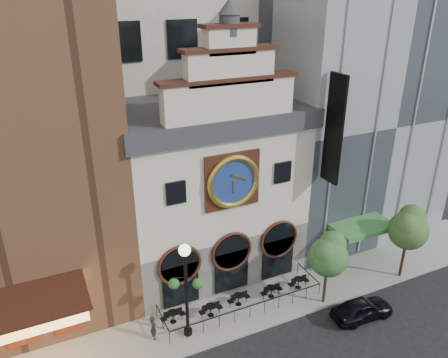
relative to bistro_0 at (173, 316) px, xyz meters
The scene contains 15 objects.
ground 5.39m from the bistro_0, 32.12° to the right, with size 120.00×120.00×0.00m, color black.
sidewalk 4.58m from the bistro_0, ahead, with size 44.00×5.00×0.15m, color gray.
clock_building 9.07m from the bistro_0, 47.64° to the left, with size 12.60×8.78×18.65m.
retail_building 21.19m from the bistro_0, 22.16° to the left, with size 14.00×14.40×20.00m.
cafe_railing 4.55m from the bistro_0, ahead, with size 10.60×2.60×0.90m, color black, non-canonical shape.
bistro_0 is the anchor object (origin of this frame).
bistro_1 2.41m from the bistro_0, 10.51° to the right, with size 1.58×0.68×0.90m.
bistro_2 4.45m from the bistro_0, ahead, with size 1.58×0.68×0.90m.
bistro_3 6.81m from the bistro_0, ahead, with size 1.58×0.68×0.90m.
bistro_4 8.99m from the bistro_0, ahead, with size 1.58×0.68×0.90m.
car_right 11.94m from the bistro_0, 22.03° to the right, with size 1.62×4.03×1.37m, color black.
pedestrian 1.70m from the bistro_0, 151.64° to the right, with size 0.59×0.39×1.61m, color black.
lamppost 3.73m from the bistro_0, 70.27° to the right, with size 1.90×1.20×6.31m.
tree_left 10.51m from the bistro_0, 13.40° to the right, with size 2.62×2.52×5.04m.
tree_right 17.04m from the bistro_0, ahead, with size 2.82×2.71×5.43m.
Camera 1 is at (-10.61, -17.78, 19.39)m, focal length 35.00 mm.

